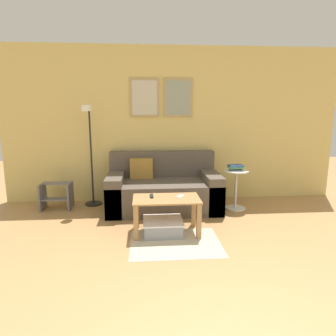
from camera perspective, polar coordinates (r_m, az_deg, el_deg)
The scene contains 11 objects.
wall_back at distance 5.08m, azimuth 0.93°, elevation 8.25°, with size 5.60×0.09×2.55m.
area_rug at distance 3.60m, azimuth 1.41°, elevation -14.06°, with size 1.05×0.82×0.01m, color #C1B299.
couch at distance 4.72m, azimuth -0.93°, elevation -4.12°, with size 1.71×0.96×0.86m.
coffee_table at distance 3.76m, azimuth -0.31°, elevation -7.23°, with size 0.83×0.48×0.45m.
storage_bin at distance 3.81m, azimuth -0.98°, elevation -11.11°, with size 0.49×0.44×0.18m.
floor_lamp at distance 4.84m, azimuth -14.62°, elevation 2.71°, with size 0.27×0.43×1.60m.
side_table at distance 4.78m, azimuth 12.81°, elevation -3.34°, with size 0.37×0.37×0.61m.
book_stack at distance 4.72m, azimuth 12.74°, elevation 0.10°, with size 0.25×0.20×0.09m.
remote_control at distance 3.79m, azimuth -3.15°, elevation -5.33°, with size 0.04×0.15×0.02m, color #232328.
cell_phone at distance 3.80m, azimuth 2.38°, elevation -5.40°, with size 0.07×0.14×0.01m, color silver.
step_stool at distance 5.00m, azimuth -20.49°, elevation -4.84°, with size 0.46×0.33×0.41m.
Camera 1 is at (-0.48, -1.33, 1.53)m, focal length 32.00 mm.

